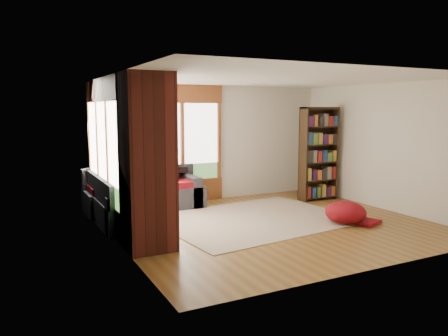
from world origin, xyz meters
name	(u,v)px	position (x,y,z in m)	size (l,w,h in m)	color
floor	(272,224)	(0.00, 0.00, 0.00)	(5.50, 5.50, 0.00)	brown
ceiling	(274,79)	(0.00, 0.00, 2.60)	(5.50, 5.50, 0.00)	white
wall_back	(213,143)	(0.00, 2.50, 1.30)	(5.50, 0.04, 2.60)	silver
wall_front	(381,171)	(0.00, -2.50, 1.30)	(5.50, 0.04, 2.60)	silver
wall_left	(118,161)	(-2.75, 0.00, 1.30)	(0.04, 5.00, 2.60)	silver
wall_right	(385,147)	(2.75, 0.00, 1.30)	(0.04, 5.00, 2.60)	silver
windows_back	(163,143)	(-1.20, 2.47, 1.35)	(2.82, 0.10, 1.90)	brown
windows_left	(103,151)	(-2.72, 1.20, 1.35)	(0.10, 2.62, 1.90)	brown
roller_blind	(95,126)	(-2.69, 2.03, 1.75)	(0.03, 0.72, 0.90)	#5E7C4C
brick_chimney	(147,163)	(-2.40, -0.35, 1.30)	(0.70, 0.70, 2.60)	#471914
sectional_sofa	(140,200)	(-1.95, 1.70, 0.30)	(2.20, 2.20, 0.80)	#2B2B32
area_rug	(254,219)	(-0.09, 0.45, 0.01)	(3.54, 2.70, 0.01)	beige
bookshelf	(319,154)	(2.14, 1.36, 1.06)	(0.91, 0.30, 2.12)	#301E10
pouf	(346,212)	(1.25, -0.54, 0.21)	(0.74, 0.74, 0.40)	maroon
dog_tan	(145,173)	(-1.81, 1.79, 0.82)	(1.13, 0.89, 0.56)	brown
dog_brindle	(129,184)	(-2.30, 1.14, 0.75)	(0.59, 0.84, 0.43)	black
throw_pillows	(139,175)	(-1.92, 1.85, 0.79)	(1.98, 1.68, 0.45)	black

